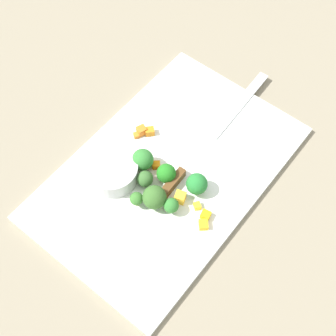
# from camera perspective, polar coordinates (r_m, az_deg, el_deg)

# --- Properties ---
(ground_plane) EXTENTS (4.00, 4.00, 0.00)m
(ground_plane) POSITION_cam_1_polar(r_m,az_deg,el_deg) (0.91, 0.00, -0.70)
(ground_plane) COLOR gray
(cutting_board) EXTENTS (0.50, 0.33, 0.01)m
(cutting_board) POSITION_cam_1_polar(r_m,az_deg,el_deg) (0.91, 0.00, -0.51)
(cutting_board) COLOR white
(cutting_board) RESTS_ON ground_plane
(prep_bowl) EXTENTS (0.10, 0.10, 0.04)m
(prep_bowl) POSITION_cam_1_polar(r_m,az_deg,el_deg) (0.88, -6.56, -0.40)
(prep_bowl) COLOR #B8BAB8
(prep_bowl) RESTS_ON cutting_board
(chef_knife) EXTENTS (0.37, 0.03, 0.02)m
(chef_knife) POSITION_cam_1_polar(r_m,az_deg,el_deg) (0.91, 3.39, 1.55)
(chef_knife) COLOR silver
(chef_knife) RESTS_ON cutting_board
(carrot_dice_0) EXTENTS (0.02, 0.02, 0.01)m
(carrot_dice_0) POSITION_cam_1_polar(r_m,az_deg,el_deg) (0.90, -2.33, 0.55)
(carrot_dice_0) COLOR orange
(carrot_dice_0) RESTS_ON cutting_board
(carrot_dice_1) EXTENTS (0.02, 0.02, 0.02)m
(carrot_dice_1) POSITION_cam_1_polar(r_m,az_deg,el_deg) (0.94, -3.14, 4.44)
(carrot_dice_1) COLOR orange
(carrot_dice_1) RESTS_ON cutting_board
(carrot_dice_2) EXTENTS (0.02, 0.02, 0.01)m
(carrot_dice_2) POSITION_cam_1_polar(r_m,az_deg,el_deg) (0.90, -1.40, 0.35)
(carrot_dice_2) COLOR orange
(carrot_dice_2) RESTS_ON cutting_board
(carrot_dice_3) EXTENTS (0.01, 0.02, 0.01)m
(carrot_dice_3) POSITION_cam_1_polar(r_m,az_deg,el_deg) (0.94, -3.76, 3.87)
(carrot_dice_3) COLOR orange
(carrot_dice_3) RESTS_ON cutting_board
(carrot_dice_4) EXTENTS (0.02, 0.02, 0.01)m
(carrot_dice_4) POSITION_cam_1_polar(r_m,az_deg,el_deg) (0.94, -2.18, 4.34)
(carrot_dice_4) COLOR orange
(carrot_dice_4) RESTS_ON cutting_board
(carrot_dice_5) EXTENTS (0.02, 0.02, 0.01)m
(carrot_dice_5) POSITION_cam_1_polar(r_m,az_deg,el_deg) (0.89, -0.78, -0.53)
(carrot_dice_5) COLOR orange
(carrot_dice_5) RESTS_ON cutting_board
(pepper_dice_0) EXTENTS (0.02, 0.02, 0.02)m
(pepper_dice_0) POSITION_cam_1_polar(r_m,az_deg,el_deg) (0.86, 1.44, -3.48)
(pepper_dice_0) COLOR yellow
(pepper_dice_0) RESTS_ON cutting_board
(pepper_dice_1) EXTENTS (0.02, 0.02, 0.01)m
(pepper_dice_1) POSITION_cam_1_polar(r_m,az_deg,el_deg) (0.85, 4.20, -6.69)
(pepper_dice_1) COLOR yellow
(pepper_dice_1) RESTS_ON cutting_board
(pepper_dice_2) EXTENTS (0.02, 0.02, 0.01)m
(pepper_dice_2) POSITION_cam_1_polar(r_m,az_deg,el_deg) (0.86, 3.47, -4.48)
(pepper_dice_2) COLOR yellow
(pepper_dice_2) RESTS_ON cutting_board
(pepper_dice_3) EXTENTS (0.02, 0.02, 0.01)m
(pepper_dice_3) POSITION_cam_1_polar(r_m,az_deg,el_deg) (0.85, 4.46, -5.56)
(pepper_dice_3) COLOR yellow
(pepper_dice_3) RESTS_ON cutting_board
(broccoli_floret_0) EXTENTS (0.04, 0.04, 0.04)m
(broccoli_floret_0) POSITION_cam_1_polar(r_m,az_deg,el_deg) (0.86, 3.25, -2.09)
(broccoli_floret_0) COLOR #93BD58
(broccoli_floret_0) RESTS_ON cutting_board
(broccoli_floret_1) EXTENTS (0.03, 0.03, 0.03)m
(broccoli_floret_1) POSITION_cam_1_polar(r_m,az_deg,el_deg) (0.84, 0.38, -4.46)
(broccoli_floret_1) COLOR #7FBC55
(broccoli_floret_1) RESTS_ON cutting_board
(broccoli_floret_2) EXTENTS (0.04, 0.04, 0.04)m
(broccoli_floret_2) POSITION_cam_1_polar(r_m,az_deg,el_deg) (0.87, -0.22, -0.66)
(broccoli_floret_2) COLOR #95BC56
(broccoli_floret_2) RESTS_ON cutting_board
(broccoli_floret_3) EXTENTS (0.04, 0.04, 0.05)m
(broccoli_floret_3) POSITION_cam_1_polar(r_m,az_deg,el_deg) (0.88, -3.01, 0.97)
(broccoli_floret_3) COLOR #96B362
(broccoli_floret_3) RESTS_ON cutting_board
(broccoli_floret_4) EXTENTS (0.04, 0.04, 0.05)m
(broccoli_floret_4) POSITION_cam_1_polar(r_m,az_deg,el_deg) (0.84, -1.62, -3.50)
(broccoli_floret_4) COLOR #8CB866
(broccoli_floret_4) RESTS_ON cutting_board
(broccoli_floret_5) EXTENTS (0.02, 0.02, 0.03)m
(broccoli_floret_5) POSITION_cam_1_polar(r_m,az_deg,el_deg) (0.85, -3.74, -3.65)
(broccoli_floret_5) COLOR #8FAA5F
(broccoli_floret_5) RESTS_ON cutting_board
(broccoli_floret_6) EXTENTS (0.03, 0.03, 0.03)m
(broccoli_floret_6) POSITION_cam_1_polar(r_m,az_deg,el_deg) (0.87, -2.73, -1.29)
(broccoli_floret_6) COLOR #86B264
(broccoli_floret_6) RESTS_ON cutting_board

